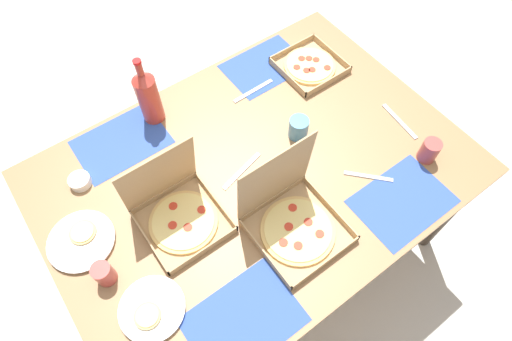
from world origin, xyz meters
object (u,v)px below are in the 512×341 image
Objects in this scene: plate_near_left at (152,310)px; plate_far_right at (82,240)px; pizza_box_corner_right at (178,212)px; pizza_box_center at (310,66)px; cup_clear_right at (299,128)px; pizza_box_corner_left at (293,219)px; cup_dark at (429,151)px; condiment_bowl at (80,181)px; cup_spare at (104,274)px; soda_bottle at (148,96)px.

plate_near_left is 0.37m from plate_far_right.
pizza_box_corner_right is 0.92m from pizza_box_center.
plate_far_right is 0.92m from cup_clear_right.
plate_near_left is (-0.56, 0.03, -0.04)m from pizza_box_corner_left.
cup_dark reaches higher than plate_far_right.
pizza_box_center is 3.26× the size of condiment_bowl.
cup_spare is 0.41m from condiment_bowl.
plate_far_right is at bearing 174.61° from cup_clear_right.
pizza_box_center is at bearing 42.93° from cup_clear_right.
plate_far_right is 1.35m from cup_dark.
pizza_box_corner_right is 0.59m from cup_clear_right.
cup_clear_right is (0.27, 0.30, -0.01)m from pizza_box_corner_left.
soda_bottle is (-0.72, 0.17, 0.12)m from pizza_box_center.
condiment_bowl is at bearing 148.98° from cup_dark.
pizza_box_corner_right is at bearing 8.92° from cup_spare.
cup_clear_right is (0.59, 0.04, -0.00)m from pizza_box_corner_right.
cup_clear_right is at bearing -44.96° from soda_bottle.
pizza_box_corner_left is 4.15× the size of condiment_bowl.
soda_bottle is at bearing 102.26° from pizza_box_corner_left.
cup_clear_right is at bearing 18.12° from plate_near_left.
cup_clear_right is at bearing -5.39° from plate_far_right.
pizza_box_corner_left is 1.44× the size of plate_far_right.
cup_spare is 0.98× the size of cup_clear_right.
cup_dark is at bearing -20.63° from pizza_box_corner_right.
pizza_box_corner_left reaches higher than cup_dark.
condiment_bowl is (-0.82, 0.31, -0.03)m from cup_clear_right.
plate_far_right is (-0.33, 0.13, -0.04)m from pizza_box_corner_right.
pizza_box_center is at bearing 94.94° from cup_dark.
cup_spare is (-0.31, -0.05, -0.00)m from pizza_box_corner_right.
plate_near_left is (-1.12, -0.54, -0.00)m from pizza_box_center.
plate_far_right is 2.57× the size of cup_clear_right.
cup_dark is at bearing -31.02° from condiment_bowl.
cup_spare reaches higher than plate_near_left.
cup_dark is at bearing -13.58° from cup_spare.
cup_dark is at bearing -46.66° from soda_bottle.
pizza_box_center is at bearing 45.58° from pizza_box_corner_left.
soda_bottle is 3.55× the size of cup_spare.
pizza_box_center is 0.84× the size of soda_bottle.
soda_bottle is at bearing 60.45° from plate_near_left.
pizza_box_corner_left is at bearing -18.93° from cup_spare.
pizza_box_corner_right is 0.42m from condiment_bowl.
cup_spare reaches higher than pizza_box_center.
cup_spare is (-0.63, 0.22, -0.01)m from pizza_box_corner_left.
plate_near_left is at bearing 176.74° from pizza_box_corner_left.
cup_dark is 1.18× the size of condiment_bowl.
cup_clear_right is (0.83, 0.27, 0.04)m from plate_near_left.
pizza_box_center is 1.11m from condiment_bowl.
plate_far_right is 2.88× the size of condiment_bowl.
cup_dark is 0.52m from cup_clear_right.
cup_spare is (-0.07, 0.18, 0.04)m from plate_near_left.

